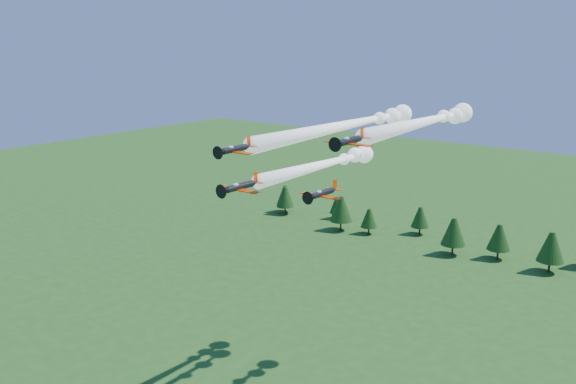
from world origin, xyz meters
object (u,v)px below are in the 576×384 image
Objects in this scene: plane_slot at (322,193)px; plane_left at (327,163)px; plane_lead at (352,124)px; plane_right at (428,121)px.

plane_left is at bearing 122.17° from plane_slot.
plane_right reaches higher than plane_lead.
plane_right is 23.37m from plane_slot.
plane_right is (10.77, 7.43, 0.60)m from plane_lead.
plane_right is at bearing 64.10° from plane_slot.
plane_lead is 1.27× the size of plane_left.
plane_right reaches higher than plane_left.
plane_left reaches higher than plane_slot.
plane_right is at bearing 33.17° from plane_lead.
plane_slot is (9.54, -15.57, -1.34)m from plane_left.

